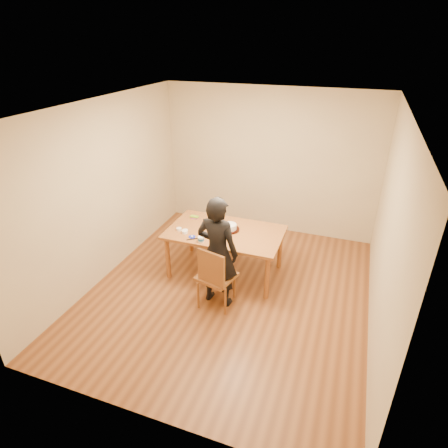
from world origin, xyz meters
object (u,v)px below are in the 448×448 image
(dining_chair, at_px, (216,276))
(cake_plate, at_px, (230,229))
(cake, at_px, (230,227))
(dining_table, at_px, (225,232))
(person, at_px, (217,252))

(dining_chair, distance_m, cake_plate, 0.89)
(cake, bearing_deg, cake_plate, 0.00)
(dining_table, relative_size, dining_chair, 3.76)
(cake, bearing_deg, dining_table, -133.21)
(dining_table, bearing_deg, cake, 46.70)
(cake_plate, bearing_deg, dining_chair, -83.44)
(cake, bearing_deg, dining_chair, -83.44)
(dining_table, height_order, person, person)
(cake, distance_m, person, 0.79)
(dining_table, height_order, cake, cake)
(dining_table, xyz_separation_m, dining_chair, (0.15, -0.78, -0.28))
(person, bearing_deg, dining_table, -73.04)
(dining_table, xyz_separation_m, cake_plate, (0.05, 0.06, 0.03))
(dining_table, bearing_deg, cake_plate, 46.70)
(dining_chair, xyz_separation_m, cake_plate, (-0.10, 0.83, 0.31))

